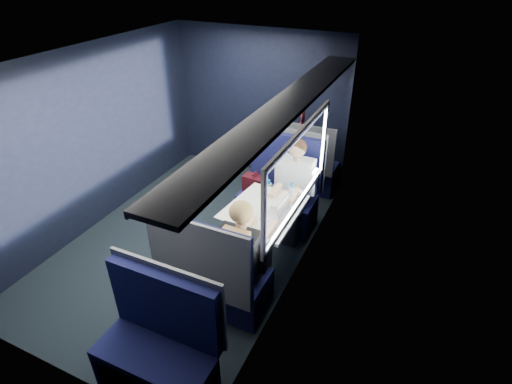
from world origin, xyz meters
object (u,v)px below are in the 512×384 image
at_px(seat_bay_near, 279,194).
at_px(bottle_small, 291,194).
at_px(woman, 244,250).
at_px(cup, 301,194).
at_px(table, 267,216).
at_px(seat_bay_far, 215,278).
at_px(man, 294,185).
at_px(laptop, 279,213).
at_px(seat_row_front, 302,166).
at_px(seat_row_back, 159,350).

distance_m(seat_bay_near, bottle_small, 0.82).
height_order(woman, cup, woman).
xyz_separation_m(table, bottle_small, (0.18, 0.28, 0.19)).
bearing_deg(seat_bay_far, man, 80.97).
bearing_deg(laptop, seat_row_front, 100.64).
bearing_deg(cup, laptop, -99.21).
relative_size(seat_bay_near, seat_row_front, 1.09).
distance_m(seat_row_front, bottle_small, 1.62).
height_order(seat_bay_far, seat_row_back, seat_bay_far).
distance_m(table, seat_bay_far, 0.93).
distance_m(bottle_small, cup, 0.17).
bearing_deg(cup, seat_row_front, 107.36).
xyz_separation_m(seat_bay_far, woman, (0.25, 0.17, 0.31)).
relative_size(seat_row_front, laptop, 3.81).
relative_size(man, laptop, 4.34).
relative_size(table, man, 0.76).
bearing_deg(bottle_small, seat_row_front, 103.46).
bearing_deg(woman, bottle_small, 83.56).
bearing_deg(bottle_small, woman, -96.44).
xyz_separation_m(man, cup, (0.18, -0.27, 0.06)).
relative_size(seat_row_back, woman, 0.88).
xyz_separation_m(seat_row_front, woman, (0.25, -2.50, 0.32)).
distance_m(seat_bay_far, woman, 0.43).
height_order(seat_bay_near, seat_bay_far, same).
xyz_separation_m(bottle_small, cup, (0.07, 0.14, -0.07)).
relative_size(seat_row_back, man, 0.88).
xyz_separation_m(table, cup, (0.25, 0.43, 0.12)).
relative_size(seat_bay_far, seat_row_front, 1.09).
bearing_deg(laptop, cup, 80.79).
height_order(table, seat_bay_far, seat_bay_far).
bearing_deg(woman, seat_bay_near, 99.39).
xyz_separation_m(table, laptop, (0.17, -0.06, 0.14)).
height_order(woman, bottle_small, woman).
distance_m(laptop, cup, 0.49).
xyz_separation_m(seat_bay_near, man, (0.26, -0.17, 0.30)).
bearing_deg(seat_bay_far, table, 78.22).
bearing_deg(seat_row_back, seat_row_front, 90.00).
bearing_deg(bottle_small, man, 105.11).
bearing_deg(woman, man, 90.00).
bearing_deg(cup, seat_row_back, -100.90).
xyz_separation_m(table, man, (0.07, 0.70, 0.06)).
relative_size(seat_bay_near, bottle_small, 5.12).
distance_m(seat_row_front, seat_row_back, 3.59).
relative_size(table, seat_row_back, 0.86).
bearing_deg(table, man, 84.48).
height_order(seat_bay_far, laptop, seat_bay_far).
distance_m(table, bottle_small, 0.38).
relative_size(man, bottle_small, 5.38).
bearing_deg(table, seat_bay_far, -101.78).
bearing_deg(woman, table, 95.45).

